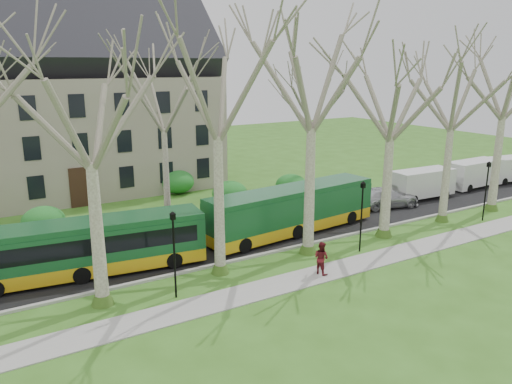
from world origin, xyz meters
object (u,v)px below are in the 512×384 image
bus_follow (292,209)px  bus_lead (90,247)px  sedan (386,197)px  van_b (474,174)px  van_a (422,184)px  van_c (511,169)px  pedestrian_b (321,258)px

bus_follow → bus_lead: bearing=174.2°
sedan → van_b: size_ratio=0.93×
sedan → van_a: 4.52m
bus_follow → van_c: (26.73, 1.34, -0.38)m
van_b → van_c: size_ratio=1.03×
sedan → pedestrian_b: pedestrian_b is taller
bus_lead → van_c: 40.06m
van_c → pedestrian_b: bearing=-156.9°
sedan → van_a: size_ratio=0.95×
bus_follow → sedan: size_ratio=2.38×
bus_follow → sedan: bus_follow is taller
bus_follow → van_a: size_ratio=2.25×
bus_follow → pedestrian_b: size_ratio=7.03×
bus_follow → van_a: (14.42, 1.45, -0.36)m
bus_lead → pedestrian_b: size_ratio=6.75×
sedan → van_c: van_c is taller
bus_lead → bus_follow: bearing=7.0°
bus_follow → pedestrian_b: bus_follow is taller
sedan → van_c: 16.80m
van_c → pedestrian_b: 30.42m
van_b → van_c: 5.22m
van_c → sedan: bearing=-171.2°
van_b → van_c: bearing=-4.6°
bus_follow → pedestrian_b: (-2.67, -6.50, -0.69)m
van_b → van_a: bearing=-179.1°
van_b → van_c: van_b is taller
van_a → van_b: 7.11m
bus_lead → bus_follow: 13.31m
sedan → van_c: (16.79, 0.18, 0.44)m
bus_lead → pedestrian_b: bus_lead is taller
bus_lead → van_c: bus_lead is taller
van_c → pedestrian_b: van_c is taller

